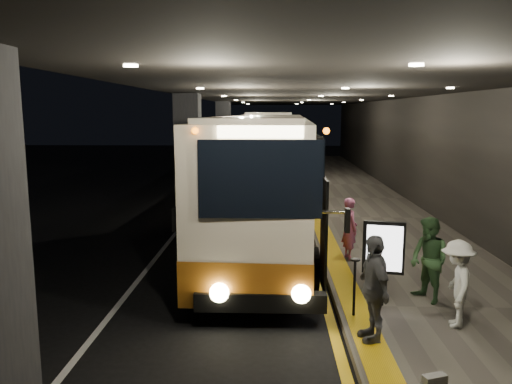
{
  "coord_description": "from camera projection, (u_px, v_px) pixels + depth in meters",
  "views": [
    {
      "loc": [
        1.26,
        -12.28,
        3.81
      ],
      "look_at": [
        0.83,
        0.86,
        1.7
      ],
      "focal_mm": 35.0,
      "sensor_mm": 36.0,
      "label": 1
    }
  ],
  "objects": [
    {
      "name": "ground",
      "position": [
        223.0,
        263.0,
        12.76
      ],
      "size": [
        90.0,
        90.0,
        0.0
      ],
      "primitive_type": "plane",
      "color": "black"
    },
    {
      "name": "lane_line_white",
      "position": [
        186.0,
        220.0,
        17.75
      ],
      "size": [
        0.12,
        50.0,
        0.01
      ],
      "primitive_type": "cube",
      "color": "silver",
      "rests_on": "ground"
    },
    {
      "name": "kerb_stripe_yellow",
      "position": [
        303.0,
        221.0,
        17.62
      ],
      "size": [
        0.18,
        50.0,
        0.01
      ],
      "primitive_type": "cube",
      "color": "gold",
      "rests_on": "ground"
    },
    {
      "name": "sidewalk",
      "position": [
        371.0,
        219.0,
        17.53
      ],
      "size": [
        4.5,
        50.0,
        0.15
      ],
      "primitive_type": "cube",
      "color": "#514C44",
      "rests_on": "ground"
    },
    {
      "name": "tactile_strip",
      "position": [
        317.0,
        217.0,
        17.58
      ],
      "size": [
        0.5,
        50.0,
        0.01
      ],
      "primitive_type": "cube",
      "color": "gold",
      "rests_on": "sidewalk"
    },
    {
      "name": "terminal_wall",
      "position": [
        441.0,
        136.0,
        17.0
      ],
      "size": [
        0.1,
        50.0,
        6.0
      ],
      "primitive_type": "cube",
      "color": "black",
      "rests_on": "ground"
    },
    {
      "name": "support_columns",
      "position": [
        188.0,
        162.0,
        16.41
      ],
      "size": [
        0.8,
        24.8,
        4.4
      ],
      "color": "black",
      "rests_on": "ground"
    },
    {
      "name": "canopy",
      "position": [
        309.0,
        88.0,
        16.89
      ],
      "size": [
        9.0,
        50.0,
        0.4
      ],
      "primitive_type": "cube",
      "color": "black",
      "rests_on": "support_columns"
    },
    {
      "name": "coach_main",
      "position": [
        265.0,
        187.0,
        14.1
      ],
      "size": [
        2.92,
        11.64,
        3.6
      ],
      "rotation": [
        0.0,
        0.0,
        -0.05
      ],
      "color": "beige",
      "rests_on": "ground"
    },
    {
      "name": "coach_second",
      "position": [
        266.0,
        149.0,
        27.55
      ],
      "size": [
        2.83,
        11.79,
        3.68
      ],
      "rotation": [
        0.0,
        0.0,
        0.03
      ],
      "color": "beige",
      "rests_on": "ground"
    },
    {
      "name": "passenger_boarding",
      "position": [
        350.0,
        228.0,
        12.5
      ],
      "size": [
        0.5,
        0.64,
        1.56
      ],
      "primitive_type": "imported",
      "rotation": [
        0.0,
        0.0,
        1.82
      ],
      "color": "#C0598A",
      "rests_on": "sidewalk"
    },
    {
      "name": "passenger_waiting_green",
      "position": [
        429.0,
        260.0,
        9.63
      ],
      "size": [
        0.79,
        0.94,
        1.67
      ],
      "primitive_type": "imported",
      "rotation": [
        0.0,
        0.0,
        -1.15
      ],
      "color": "#386236",
      "rests_on": "sidewalk"
    },
    {
      "name": "passenger_waiting_white",
      "position": [
        457.0,
        284.0,
        8.53
      ],
      "size": [
        0.67,
        1.06,
        1.52
      ],
      "primitive_type": "imported",
      "rotation": [
        0.0,
        0.0,
        -1.8
      ],
      "color": "silver",
      "rests_on": "sidewalk"
    },
    {
      "name": "passenger_waiting_grey",
      "position": [
        373.0,
        288.0,
        7.99
      ],
      "size": [
        0.69,
        1.1,
        1.75
      ],
      "primitive_type": "imported",
      "rotation": [
        0.0,
        0.0,
        -1.4
      ],
      "color": "#414145",
      "rests_on": "sidewalk"
    },
    {
      "name": "info_sign",
      "position": [
        384.0,
        249.0,
        9.38
      ],
      "size": [
        0.78,
        0.27,
        1.64
      ],
      "rotation": [
        0.0,
        0.0,
        -0.21
      ],
      "color": "black",
      "rests_on": "sidewalk"
    },
    {
      "name": "stanchion_post",
      "position": [
        354.0,
        288.0,
        8.98
      ],
      "size": [
        0.05,
        0.05,
        1.06
      ],
      "primitive_type": "cylinder",
      "color": "black",
      "rests_on": "sidewalk"
    }
  ]
}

